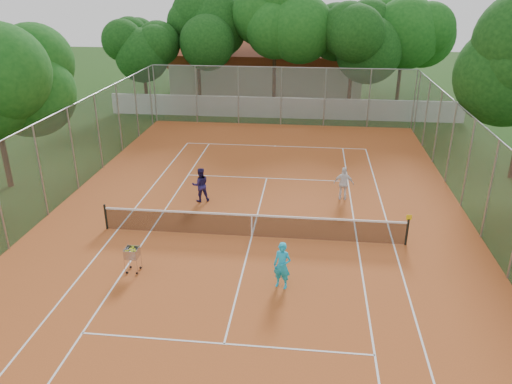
# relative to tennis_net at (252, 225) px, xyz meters

# --- Properties ---
(ground) EXTENTS (120.00, 120.00, 0.00)m
(ground) POSITION_rel_tennis_net_xyz_m (0.00, 0.00, -0.51)
(ground) COLOR #16330E
(ground) RESTS_ON ground
(court_pad) EXTENTS (18.00, 34.00, 0.02)m
(court_pad) POSITION_rel_tennis_net_xyz_m (0.00, 0.00, -0.50)
(court_pad) COLOR #AE5221
(court_pad) RESTS_ON ground
(court_lines) EXTENTS (10.98, 23.78, 0.01)m
(court_lines) POSITION_rel_tennis_net_xyz_m (0.00, 0.00, -0.49)
(court_lines) COLOR white
(court_lines) RESTS_ON court_pad
(tennis_net) EXTENTS (11.88, 0.10, 0.98)m
(tennis_net) POSITION_rel_tennis_net_xyz_m (0.00, 0.00, 0.00)
(tennis_net) COLOR black
(tennis_net) RESTS_ON court_pad
(perimeter_fence) EXTENTS (18.00, 34.00, 4.00)m
(perimeter_fence) POSITION_rel_tennis_net_xyz_m (0.00, 0.00, 1.49)
(perimeter_fence) COLOR slate
(perimeter_fence) RESTS_ON ground
(boundary_wall) EXTENTS (26.00, 0.30, 1.50)m
(boundary_wall) POSITION_rel_tennis_net_xyz_m (0.00, 19.00, 0.24)
(boundary_wall) COLOR silver
(boundary_wall) RESTS_ON ground
(clubhouse) EXTENTS (16.40, 9.00, 4.40)m
(clubhouse) POSITION_rel_tennis_net_xyz_m (-2.00, 29.00, 1.69)
(clubhouse) COLOR beige
(clubhouse) RESTS_ON ground
(tropical_trees) EXTENTS (29.00, 19.00, 10.00)m
(tropical_trees) POSITION_rel_tennis_net_xyz_m (0.00, 22.00, 4.49)
(tropical_trees) COLOR #0D350E
(tropical_trees) RESTS_ON ground
(player_near) EXTENTS (0.68, 0.55, 1.61)m
(player_near) POSITION_rel_tennis_net_xyz_m (1.41, -3.39, 0.32)
(player_near) COLOR #19AFDA
(player_near) RESTS_ON court_pad
(player_far_left) EXTENTS (0.94, 0.85, 1.59)m
(player_far_left) POSITION_rel_tennis_net_xyz_m (-2.73, 3.21, 0.31)
(player_far_left) COLOR #221B52
(player_far_left) RESTS_ON court_pad
(player_far_right) EXTENTS (0.95, 0.47, 1.56)m
(player_far_right) POSITION_rel_tennis_net_xyz_m (3.75, 4.13, 0.29)
(player_far_right) COLOR white
(player_far_right) RESTS_ON court_pad
(ball_hopper) EXTENTS (0.57, 0.57, 0.99)m
(ball_hopper) POSITION_rel_tennis_net_xyz_m (-3.76, -3.03, 0.01)
(ball_hopper) COLOR #A9A9AF
(ball_hopper) RESTS_ON court_pad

